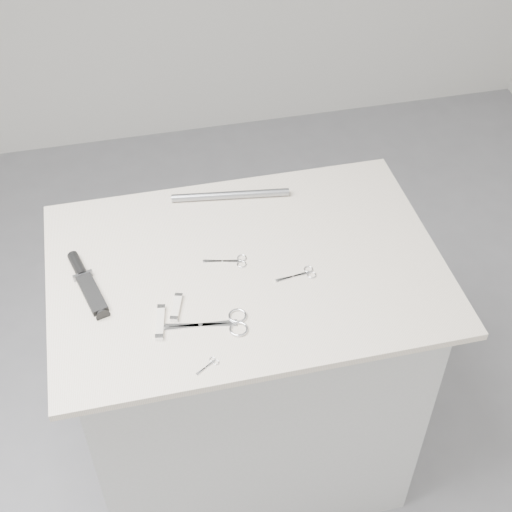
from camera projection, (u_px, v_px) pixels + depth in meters
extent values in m
cube|color=gray|center=(249.00, 455.00, 2.46)|extent=(4.00, 4.00, 0.01)
cube|color=#B8B7B5|center=(247.00, 375.00, 2.14)|extent=(0.90, 0.60, 0.90)
cube|color=beige|center=(246.00, 267.00, 1.82)|extent=(1.00, 0.70, 0.02)
cube|color=silver|center=(200.00, 325.00, 1.67)|extent=(0.18, 0.05, 0.00)
cylinder|color=silver|center=(200.00, 325.00, 1.67)|extent=(0.01, 0.01, 0.00)
torus|color=silver|center=(238.00, 316.00, 1.69)|extent=(0.05, 0.05, 0.01)
torus|color=silver|center=(239.00, 329.00, 1.66)|extent=(0.05, 0.05, 0.01)
cube|color=silver|center=(293.00, 277.00, 1.78)|extent=(0.09, 0.03, 0.00)
cylinder|color=silver|center=(293.00, 276.00, 1.78)|extent=(0.01, 0.01, 0.00)
torus|color=silver|center=(308.00, 269.00, 1.80)|extent=(0.02, 0.02, 0.00)
torus|color=silver|center=(312.00, 275.00, 1.79)|extent=(0.02, 0.02, 0.00)
cube|color=silver|center=(222.00, 261.00, 1.82)|extent=(0.10, 0.04, 0.00)
cylinder|color=silver|center=(222.00, 261.00, 1.82)|extent=(0.01, 0.01, 0.00)
torus|color=silver|center=(242.00, 258.00, 1.83)|extent=(0.03, 0.03, 0.00)
torus|color=silver|center=(242.00, 264.00, 1.81)|extent=(0.03, 0.03, 0.00)
cube|color=silver|center=(205.00, 368.00, 1.58)|extent=(0.05, 0.04, 0.00)
cylinder|color=silver|center=(205.00, 367.00, 1.58)|extent=(0.00, 0.00, 0.00)
torus|color=silver|center=(212.00, 359.00, 1.60)|extent=(0.01, 0.01, 0.00)
torus|color=silver|center=(216.00, 362.00, 1.59)|extent=(0.01, 0.01, 0.00)
cube|color=black|center=(92.00, 293.00, 1.73)|extent=(0.07, 0.14, 0.02)
cube|color=gray|center=(83.00, 275.00, 1.78)|extent=(0.05, 0.02, 0.02)
cylinder|color=black|center=(78.00, 265.00, 1.80)|extent=(0.05, 0.09, 0.03)
cube|color=beige|center=(160.00, 322.00, 1.67)|extent=(0.04, 0.10, 0.01)
cube|color=silver|center=(161.00, 307.00, 1.70)|extent=(0.02, 0.02, 0.01)
cube|color=silver|center=(159.00, 337.00, 1.64)|extent=(0.02, 0.02, 0.01)
cube|color=beige|center=(176.00, 307.00, 1.70)|extent=(0.04, 0.08, 0.01)
cube|color=silver|center=(179.00, 296.00, 1.73)|extent=(0.02, 0.01, 0.01)
cube|color=silver|center=(174.00, 319.00, 1.68)|extent=(0.02, 0.01, 0.01)
cylinder|color=gray|center=(230.00, 195.00, 2.00)|extent=(0.33, 0.07, 0.02)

